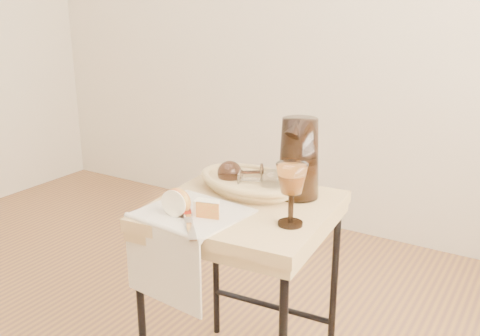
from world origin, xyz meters
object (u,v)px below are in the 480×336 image
Objects in this scene: side_table at (243,300)px; bread_basket at (249,184)px; goblet_lying_b at (259,180)px; apple_half at (178,201)px; goblet_lying_a at (244,173)px; tea_towel at (193,213)px; pitcher at (299,158)px; wine_goblet at (291,194)px; table_knife at (189,219)px.

bread_basket is at bearing 113.03° from side_table.
apple_half is at bearing -129.12° from goblet_lying_b.
apple_half is (-0.04, -0.30, -0.01)m from goblet_lying_a.
bread_basket reaches higher than tea_towel.
goblet_lying_a is at bearing 140.24° from goblet_lying_b.
apple_half is at bearing 44.64° from goblet_lying_a.
bread_basket is at bearing -161.01° from pitcher.
goblet_lying_b is at bearing 117.97° from goblet_lying_a.
wine_goblet is at bearing 106.02° from goblet_lying_a.
goblet_lying_a reaches higher than tea_towel.
tea_towel is 0.98× the size of pitcher.
pitcher is (0.11, 0.15, 0.46)m from side_table.
apple_half is (-0.03, -0.03, 0.04)m from tea_towel.
goblet_lying_a is 0.74× the size of wine_goblet.
goblet_lying_a is at bearing 93.48° from tea_towel.
wine_goblet is (0.19, -0.07, 0.42)m from side_table.
table_knife is at bearing -115.94° from goblet_lying_b.
table_knife is at bearing 55.88° from goblet_lying_a.
wine_goblet reaches higher than apple_half.
tea_towel is at bearing -164.50° from wine_goblet.
wine_goblet reaches higher than goblet_lying_b.
pitcher is at bearing 110.67° from wine_goblet.
goblet_lying_b is at bearing 140.38° from wine_goblet.
goblet_lying_b is at bearing 75.28° from tea_towel.
wine_goblet is at bearing -55.75° from goblet_lying_b.
bread_basket is 0.30m from wine_goblet.
goblet_lying_b is 0.25m from wine_goblet.
pitcher is 3.41× the size of apple_half.
goblet_lying_a is 0.08m from goblet_lying_b.
goblet_lying_b reaches higher than apple_half.
wine_goblet reaches higher than tea_towel.
side_table is 0.39m from goblet_lying_b.
bread_basket is (0.04, 0.25, 0.02)m from tea_towel.
tea_towel is 0.37m from pitcher.
side_table is 0.43m from apple_half.
goblet_lying_a reaches higher than bread_basket.
tea_towel is at bearing -126.46° from goblet_lying_b.
wine_goblet is 0.32m from apple_half.
tea_towel is 2.16× the size of goblet_lying_a.
goblet_lying_b is 0.43× the size of pitcher.
pitcher is at bearing 148.35° from goblet_lying_a.
wine_goblet is at bearing -23.81° from bread_basket.
goblet_lying_b is (0.05, -0.02, 0.03)m from bread_basket.
pitcher reaches higher than bread_basket.
pitcher is 1.62× the size of wine_goblet.
table_knife is at bearing -56.40° from tea_towel.
wine_goblet is at bearing 14.63° from apple_half.
side_table is 2.04× the size of bread_basket.
pitcher is 0.40m from apple_half.
tea_towel is at bearing 46.01° from apple_half.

